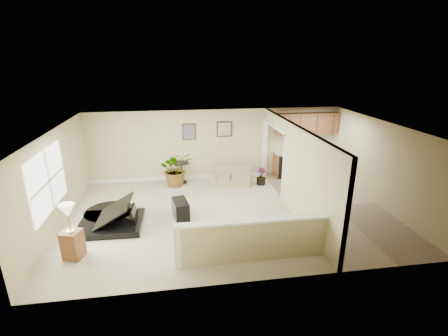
{
  "coord_description": "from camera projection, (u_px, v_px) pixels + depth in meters",
  "views": [
    {
      "loc": [
        -1.43,
        -8.22,
        4.24
      ],
      "look_at": [
        -0.11,
        0.4,
        1.24
      ],
      "focal_mm": 26.0,
      "sensor_mm": 36.0,
      "label": 1
    }
  ],
  "objects": [
    {
      "name": "right_wall",
      "position": [
        381.0,
        164.0,
        9.51
      ],
      "size": [
        0.04,
        6.0,
        2.5
      ],
      "primitive_type": "cube",
      "color": "#C7BD88",
      "rests_on": "floor"
    },
    {
      "name": "loveseat",
      "position": [
        231.0,
        175.0,
        11.4
      ],
      "size": [
        1.53,
        1.1,
        0.76
      ],
      "rotation": [
        0.0,
        0.0,
        -0.27
      ],
      "color": "tan",
      "rests_on": "floor"
    },
    {
      "name": "left_window",
      "position": [
        48.0,
        181.0,
        7.69
      ],
      "size": [
        0.05,
        2.15,
        1.45
      ],
      "primitive_type": "cube",
      "color": "white",
      "rests_on": "left_wall"
    },
    {
      "name": "wall_art_left",
      "position": [
        189.0,
        132.0,
        11.34
      ],
      "size": [
        0.48,
        0.04,
        0.58
      ],
      "color": "#3D2B16",
      "rests_on": "back_wall"
    },
    {
      "name": "accent_table",
      "position": [
        181.0,
        170.0,
        11.36
      ],
      "size": [
        0.52,
        0.52,
        0.76
      ],
      "color": "black",
      "rests_on": "floor"
    },
    {
      "name": "palm_plant",
      "position": [
        176.0,
        169.0,
        11.1
      ],
      "size": [
        1.25,
        1.13,
        1.21
      ],
      "color": "black",
      "rests_on": "floor"
    },
    {
      "name": "ceiling",
      "position": [
        230.0,
        127.0,
        8.45
      ],
      "size": [
        9.0,
        6.0,
        0.04
      ],
      "primitive_type": "cube",
      "color": "silver",
      "rests_on": "back_wall"
    },
    {
      "name": "front_wall",
      "position": [
        257.0,
        225.0,
        6.06
      ],
      "size": [
        9.0,
        0.04,
        2.5
      ],
      "primitive_type": "cube",
      "color": "#C7BD88",
      "rests_on": "floor"
    },
    {
      "name": "lamp_stand",
      "position": [
        71.0,
        236.0,
        7.06
      ],
      "size": [
        0.47,
        0.47,
        1.29
      ],
      "color": "brown",
      "rests_on": "floor"
    },
    {
      "name": "interior_partition",
      "position": [
        290.0,
        167.0,
        9.37
      ],
      "size": [
        0.18,
        5.99,
        2.5
      ],
      "color": "#C7BD88",
      "rests_on": "floor"
    },
    {
      "name": "floor",
      "position": [
        230.0,
        213.0,
        9.27
      ],
      "size": [
        9.0,
        9.0,
        0.0
      ],
      "primitive_type": "plane",
      "color": "#BBB492",
      "rests_on": "ground"
    },
    {
      "name": "left_wall",
      "position": [
        55.0,
        181.0,
        8.22
      ],
      "size": [
        0.04,
        6.0,
        2.5
      ],
      "primitive_type": "cube",
      "color": "#C7BD88",
      "rests_on": "floor"
    },
    {
      "name": "wall_mirror",
      "position": [
        224.0,
        129.0,
        11.5
      ],
      "size": [
        0.55,
        0.04,
        0.55
      ],
      "color": "#3D2B16",
      "rests_on": "back_wall"
    },
    {
      "name": "piano",
      "position": [
        109.0,
        202.0,
        8.47
      ],
      "size": [
        1.93,
        2.0,
        1.52
      ],
      "rotation": [
        0.0,
        0.0,
        -0.03
      ],
      "color": "black",
      "rests_on": "floor"
    },
    {
      "name": "kitchen_cabinets",
      "position": [
        302.0,
        153.0,
        12.0
      ],
      "size": [
        2.36,
        0.65,
        2.33
      ],
      "color": "brown",
      "rests_on": "floor"
    },
    {
      "name": "back_wall",
      "position": [
        216.0,
        144.0,
        11.67
      ],
      "size": [
        9.0,
        0.04,
        2.5
      ],
      "primitive_type": "cube",
      "color": "#C7BD88",
      "rests_on": "floor"
    },
    {
      "name": "pony_half_wall",
      "position": [
        251.0,
        239.0,
        6.96
      ],
      "size": [
        3.42,
        0.22,
        1.0
      ],
      "color": "#C7BD88",
      "rests_on": "floor"
    },
    {
      "name": "small_plant",
      "position": [
        261.0,
        178.0,
        11.28
      ],
      "size": [
        0.36,
        0.36,
        0.6
      ],
      "color": "black",
      "rests_on": "floor"
    },
    {
      "name": "kitchen_vinyl",
      "position": [
        333.0,
        206.0,
        9.72
      ],
      "size": [
        2.7,
        6.0,
        0.01
      ],
      "primitive_type": "cube",
      "color": "tan",
      "rests_on": "floor"
    },
    {
      "name": "piano_bench",
      "position": [
        181.0,
        209.0,
        8.96
      ],
      "size": [
        0.5,
        0.79,
        0.49
      ],
      "primitive_type": "cube",
      "rotation": [
        0.0,
        0.0,
        0.17
      ],
      "color": "black",
      "rests_on": "floor"
    }
  ]
}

